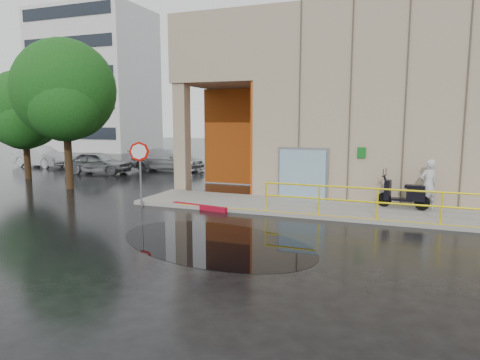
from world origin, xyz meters
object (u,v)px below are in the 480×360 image
(person, at_px, (428,185))
(car_a, at_px, (98,162))
(car_c, at_px, (168,160))
(tree_far, at_px, (24,113))
(car_b, at_px, (41,157))
(scooter, at_px, (404,186))
(red_curb, at_px, (199,207))
(stop_sign, at_px, (140,159))
(tree_near, at_px, (65,94))

(person, bearing_deg, car_a, -51.32)
(car_a, xyz_separation_m, car_c, (3.26, 2.99, 0.02))
(car_c, distance_m, tree_far, 8.94)
(car_b, distance_m, tree_far, 7.40)
(car_a, bearing_deg, car_c, -55.47)
(scooter, bearing_deg, tree_far, -174.85)
(car_a, distance_m, tree_far, 5.10)
(red_curb, bearing_deg, person, 15.35)
(person, height_order, scooter, person)
(stop_sign, bearing_deg, car_b, 129.70)
(tree_near, bearing_deg, red_curb, -13.88)
(tree_far, bearing_deg, car_b, 129.63)
(tree_near, xyz_separation_m, tree_far, (-4.87, 2.05, -0.83))
(person, bearing_deg, stop_sign, -21.81)
(car_b, bearing_deg, red_curb, -112.53)
(car_a, xyz_separation_m, tree_near, (2.79, -5.56, 3.88))
(person, height_order, car_a, person)
(car_c, relative_size, tree_near, 0.69)
(stop_sign, distance_m, tree_near, 6.65)
(person, relative_size, red_curb, 0.76)
(car_b, bearing_deg, person, -99.84)
(red_curb, relative_size, car_c, 0.48)
(person, bearing_deg, tree_far, -40.48)
(stop_sign, bearing_deg, car_a, 119.44)
(red_curb, bearing_deg, tree_far, 162.62)
(person, bearing_deg, tree_near, -34.67)
(scooter, relative_size, car_b, 0.42)
(person, distance_m, tree_near, 16.41)
(person, height_order, red_curb, person)
(person, relative_size, tree_far, 0.30)
(scooter, distance_m, tree_near, 15.65)
(red_curb, xyz_separation_m, tree_near, (-7.99, 1.97, 4.49))
(stop_sign, relative_size, red_curb, 1.06)
(red_curb, xyz_separation_m, car_c, (-7.51, 10.52, 0.63))
(stop_sign, relative_size, tree_far, 0.41)
(tree_near, relative_size, tree_far, 1.17)
(red_curb, bearing_deg, scooter, 16.68)
(car_b, bearing_deg, scooter, -100.41)
(person, distance_m, stop_sign, 10.74)
(red_curb, distance_m, car_a, 13.16)
(car_a, distance_m, tree_near, 7.33)
(person, height_order, car_b, person)
(red_curb, xyz_separation_m, tree_far, (-12.86, 4.02, 3.67))
(red_curb, bearing_deg, car_c, 125.52)
(tree_near, bearing_deg, car_c, 86.83)
(red_curb, height_order, tree_near, tree_near)
(car_a, xyz_separation_m, tree_far, (-2.09, -3.51, 3.05))
(scooter, height_order, tree_far, tree_far)
(stop_sign, xyz_separation_m, tree_near, (-5.61, 2.30, 2.73))
(car_c, height_order, tree_far, tree_far)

